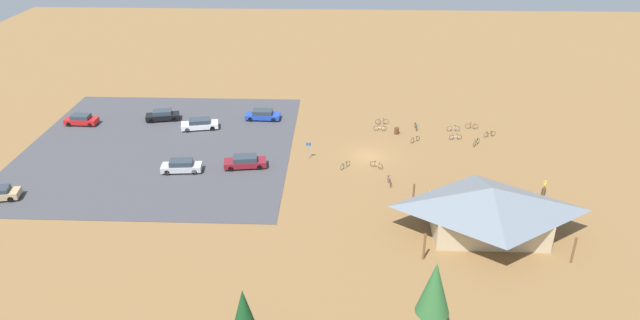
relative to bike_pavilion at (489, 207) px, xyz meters
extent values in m
plane|color=olive|center=(10.45, -15.67, -2.81)|extent=(160.00, 160.00, 0.00)
cube|color=#424247|center=(36.16, -17.31, -2.79)|extent=(32.47, 33.56, 0.05)
cube|color=#C6B28E|center=(0.00, 0.00, -1.49)|extent=(10.23, 6.21, 2.65)
pyramid|color=slate|center=(0.00, 0.00, 0.93)|extent=(13.31, 9.29, 2.18)
cylinder|color=brown|center=(-6.42, -4.41, -1.49)|extent=(0.20, 0.20, 2.65)
cylinder|color=brown|center=(6.42, -4.41, -1.49)|extent=(0.20, 0.20, 2.65)
cylinder|color=brown|center=(-6.42, 4.41, -1.49)|extent=(0.20, 0.20, 2.65)
cylinder|color=brown|center=(6.42, 4.41, -1.49)|extent=(0.20, 0.20, 2.65)
cylinder|color=brown|center=(6.61, -22.32, -2.36)|extent=(0.60, 0.60, 0.90)
cylinder|color=#99999E|center=(17.59, -14.79, -1.71)|extent=(0.08, 0.08, 2.20)
cube|color=#1959B2|center=(17.59, -14.79, -0.91)|extent=(0.56, 0.04, 0.40)
cone|color=#2D6633|center=(7.24, 14.30, 2.11)|extent=(2.40, 2.40, 4.21)
torus|color=black|center=(9.20, -23.26, -2.47)|extent=(0.69, 0.08, 0.69)
torus|color=black|center=(8.19, -23.20, -2.47)|extent=(0.69, 0.08, 0.69)
cylinder|color=silver|center=(8.70, -23.23, -2.35)|extent=(0.93, 0.09, 0.04)
cylinder|color=silver|center=(8.88, -23.24, -2.24)|extent=(0.04, 0.04, 0.45)
cube|color=black|center=(8.88, -23.24, -2.02)|extent=(0.20, 0.09, 0.05)
cylinder|color=silver|center=(8.29, -23.20, -2.26)|extent=(0.04, 0.04, 0.43)
cylinder|color=black|center=(8.29, -23.20, -2.04)|extent=(0.06, 0.48, 0.03)
torus|color=black|center=(7.78, -25.45, -2.44)|extent=(0.74, 0.10, 0.74)
torus|color=black|center=(8.84, -25.37, -2.44)|extent=(0.74, 0.10, 0.74)
cylinder|color=#722D9E|center=(8.31, -25.41, -2.32)|extent=(0.98, 0.11, 0.04)
cylinder|color=#722D9E|center=(8.12, -25.42, -2.24)|extent=(0.04, 0.04, 0.41)
cube|color=black|center=(8.12, -25.42, -2.03)|extent=(0.21, 0.10, 0.05)
cylinder|color=#722D9E|center=(8.73, -25.38, -2.21)|extent=(0.04, 0.04, 0.46)
cylinder|color=black|center=(8.73, -25.38, -1.98)|extent=(0.07, 0.48, 0.03)
torus|color=black|center=(-1.40, -23.49, -2.47)|extent=(0.70, 0.09, 0.70)
torus|color=black|center=(-0.38, -23.42, -2.47)|extent=(0.70, 0.09, 0.70)
cylinder|color=#B7B7BC|center=(-0.89, -23.45, -2.35)|extent=(0.94, 0.10, 0.04)
cylinder|color=#B7B7BC|center=(-1.07, -23.46, -2.24)|extent=(0.04, 0.04, 0.44)
cube|color=black|center=(-1.07, -23.46, -2.02)|extent=(0.20, 0.09, 0.05)
cylinder|color=#B7B7BC|center=(-0.48, -23.42, -2.22)|extent=(0.04, 0.04, 0.50)
cylinder|color=black|center=(-0.48, -23.42, -1.97)|extent=(0.06, 0.48, 0.03)
torus|color=black|center=(-2.95, -24.40, -2.45)|extent=(0.72, 0.13, 0.73)
torus|color=black|center=(-3.91, -24.27, -2.45)|extent=(0.72, 0.13, 0.73)
cylinder|color=red|center=(-3.43, -24.34, -2.33)|extent=(0.89, 0.15, 0.04)
cylinder|color=red|center=(-3.26, -24.36, -2.22)|extent=(0.04, 0.04, 0.46)
cube|color=black|center=(-3.26, -24.36, -1.99)|extent=(0.21, 0.11, 0.05)
cylinder|color=red|center=(-3.82, -24.29, -2.22)|extent=(0.04, 0.04, 0.46)
cylinder|color=black|center=(-3.82, -24.29, -1.99)|extent=(0.09, 0.48, 0.03)
torus|color=black|center=(-5.74, -22.11, -2.48)|extent=(0.65, 0.28, 0.68)
torus|color=black|center=(-4.76, -21.73, -2.48)|extent=(0.65, 0.28, 0.68)
cylinder|color=black|center=(-5.25, -21.92, -2.36)|extent=(0.91, 0.38, 0.04)
cylinder|color=black|center=(-5.42, -21.99, -2.27)|extent=(0.04, 0.04, 0.41)
cube|color=black|center=(-5.42, -21.99, -2.07)|extent=(0.22, 0.15, 0.05)
cylinder|color=black|center=(-4.86, -21.77, -2.28)|extent=(0.04, 0.04, 0.40)
cylinder|color=black|center=(-4.86, -21.77, -2.08)|extent=(0.20, 0.46, 0.03)
torus|color=black|center=(3.99, -24.41, -2.45)|extent=(0.10, 0.72, 0.72)
torus|color=black|center=(3.91, -23.46, -2.45)|extent=(0.10, 0.72, 0.72)
cylinder|color=#2347B7|center=(3.95, -23.94, -2.33)|extent=(0.11, 0.88, 0.04)
cylinder|color=#2347B7|center=(3.96, -24.11, -2.24)|extent=(0.04, 0.04, 0.43)
cube|color=black|center=(3.96, -24.11, -2.02)|extent=(0.10, 0.21, 0.05)
cylinder|color=#2347B7|center=(3.91, -23.56, -2.23)|extent=(0.04, 0.04, 0.44)
cylinder|color=black|center=(3.91, -23.56, -2.01)|extent=(0.48, 0.07, 0.03)
torus|color=black|center=(4.07, -20.33, -2.49)|extent=(0.50, 0.48, 0.65)
torus|color=black|center=(4.85, -19.58, -2.49)|extent=(0.50, 0.48, 0.65)
cylinder|color=orange|center=(4.46, -19.95, -2.38)|extent=(0.74, 0.71, 0.04)
cylinder|color=orange|center=(4.32, -20.09, -2.32)|extent=(0.04, 0.04, 0.34)
cube|color=black|center=(4.32, -20.09, -2.15)|extent=(0.20, 0.20, 0.05)
cylinder|color=orange|center=(4.77, -19.66, -2.29)|extent=(0.04, 0.04, 0.39)
cylinder|color=black|center=(4.77, -19.66, -2.10)|extent=(0.35, 0.37, 0.03)
torus|color=black|center=(12.93, -12.98, -2.48)|extent=(0.45, 0.56, 0.67)
torus|color=black|center=(13.60, -12.12, -2.48)|extent=(0.45, 0.56, 0.67)
cylinder|color=#197A7F|center=(13.26, -12.55, -2.37)|extent=(0.64, 0.81, 0.04)
cylinder|color=#197A7F|center=(13.14, -12.70, -2.29)|extent=(0.04, 0.04, 0.38)
cube|color=black|center=(13.14, -12.70, -2.10)|extent=(0.19, 0.21, 0.05)
cylinder|color=#197A7F|center=(13.53, -12.20, -2.27)|extent=(0.04, 0.04, 0.40)
cylinder|color=black|center=(13.53, -12.20, -2.07)|extent=(0.40, 0.32, 0.03)
torus|color=black|center=(-3.30, -19.67, -2.44)|extent=(0.48, 0.64, 0.76)
torus|color=black|center=(-2.73, -18.89, -2.44)|extent=(0.48, 0.64, 0.76)
cylinder|color=#1E7F38|center=(-3.02, -19.28, -2.31)|extent=(0.55, 0.74, 0.04)
cylinder|color=#1E7F38|center=(-3.12, -19.42, -2.21)|extent=(0.04, 0.04, 0.45)
cube|color=black|center=(-3.12, -19.42, -1.98)|extent=(0.18, 0.21, 0.05)
cylinder|color=#1E7F38|center=(-2.79, -18.97, -2.20)|extent=(0.04, 0.04, 0.47)
cylinder|color=black|center=(-2.79, -18.97, -1.96)|extent=(0.41, 0.31, 0.03)
torus|color=black|center=(10.11, -13.03, -2.48)|extent=(0.57, 0.41, 0.67)
torus|color=black|center=(9.24, -12.44, -2.48)|extent=(0.57, 0.41, 0.67)
cylinder|color=yellow|center=(9.67, -12.74, -2.37)|extent=(0.82, 0.58, 0.04)
cylinder|color=yellow|center=(9.83, -12.84, -2.27)|extent=(0.04, 0.04, 0.43)
cube|color=black|center=(9.83, -12.84, -2.05)|extent=(0.21, 0.18, 0.05)
cylinder|color=yellow|center=(9.33, -12.50, -2.25)|extent=(0.04, 0.04, 0.46)
cylinder|color=black|center=(9.33, -12.50, -2.02)|extent=(0.30, 0.41, 0.03)
torus|color=black|center=(-1.20, -20.92, -2.49)|extent=(0.65, 0.12, 0.65)
torus|color=black|center=(-0.23, -20.80, -2.49)|extent=(0.65, 0.12, 0.65)
cylinder|color=silver|center=(-0.71, -20.86, -2.38)|extent=(0.90, 0.15, 0.04)
cylinder|color=silver|center=(-0.89, -20.88, -2.27)|extent=(0.04, 0.04, 0.43)
cube|color=black|center=(-0.89, -20.88, -2.06)|extent=(0.21, 0.10, 0.05)
cylinder|color=silver|center=(-0.32, -20.81, -2.29)|extent=(0.04, 0.04, 0.40)
cylinder|color=black|center=(-0.32, -20.81, -2.09)|extent=(0.09, 0.48, 0.03)
torus|color=black|center=(8.38, -8.36, -2.46)|extent=(0.14, 0.70, 0.70)
torus|color=black|center=(8.54, -9.43, -2.46)|extent=(0.14, 0.70, 0.70)
cylinder|color=#722D9E|center=(8.46, -8.89, -2.35)|extent=(0.18, 0.99, 0.04)
cylinder|color=#722D9E|center=(8.43, -8.70, -2.25)|extent=(0.04, 0.04, 0.42)
cube|color=black|center=(8.43, -8.70, -2.04)|extent=(0.11, 0.21, 0.05)
cylinder|color=#722D9E|center=(8.52, -9.32, -2.21)|extent=(0.04, 0.04, 0.50)
cylinder|color=black|center=(8.52, -9.32, -1.96)|extent=(0.48, 0.10, 0.03)
cube|color=#BCBCC1|center=(31.74, -10.90, -2.22)|extent=(4.61, 2.12, 0.65)
cube|color=#2D3842|center=(31.74, -10.90, -1.60)|extent=(2.63, 1.73, 0.58)
cylinder|color=black|center=(33.19, -10.01, -2.44)|extent=(0.66, 0.28, 0.64)
cylinder|color=black|center=(33.33, -11.51, -2.44)|extent=(0.66, 0.28, 0.64)
cylinder|color=black|center=(30.16, -10.28, -2.44)|extent=(0.66, 0.28, 0.64)
cylinder|color=black|center=(30.30, -11.78, -2.44)|extent=(0.66, 0.28, 0.64)
cube|color=white|center=(32.38, -22.84, -2.23)|extent=(5.03, 2.80, 0.63)
cube|color=#2D3842|center=(32.38, -22.84, -1.63)|extent=(2.94, 2.15, 0.56)
cylinder|color=black|center=(33.79, -21.70, -2.44)|extent=(0.67, 0.35, 0.64)
cylinder|color=black|center=(34.13, -23.30, -2.44)|extent=(0.67, 0.35, 0.64)
cylinder|color=black|center=(30.63, -22.38, -2.44)|extent=(0.67, 0.35, 0.64)
cylinder|color=black|center=(30.97, -23.97, -2.44)|extent=(0.67, 0.35, 0.64)
cube|color=maroon|center=(24.73, -12.25, -2.21)|extent=(5.02, 2.54, 0.66)
cube|color=#2D3842|center=(24.73, -12.25, -1.62)|extent=(2.90, 2.01, 0.54)
cylinder|color=black|center=(26.22, -11.20, -2.44)|extent=(0.67, 0.31, 0.64)
cylinder|color=black|center=(26.47, -12.81, -2.44)|extent=(0.67, 0.31, 0.64)
cylinder|color=black|center=(23.00, -11.68, -2.44)|extent=(0.67, 0.31, 0.64)
cylinder|color=black|center=(23.24, -13.30, -2.44)|extent=(0.67, 0.31, 0.64)
cylinder|color=black|center=(47.66, -3.65, -2.44)|extent=(0.67, 0.34, 0.64)
cylinder|color=black|center=(47.97, -5.18, -2.44)|extent=(0.67, 0.34, 0.64)
cube|color=#1E42B2|center=(24.51, -26.36, -2.25)|extent=(4.69, 1.97, 0.59)
cube|color=#2D3842|center=(24.51, -26.36, -1.67)|extent=(2.64, 1.70, 0.57)
cylinder|color=black|center=(26.11, -25.56, -2.44)|extent=(0.64, 0.23, 0.64)
cylinder|color=black|center=(26.07, -27.22, -2.44)|extent=(0.64, 0.23, 0.64)
cylinder|color=black|center=(22.94, -25.50, -2.44)|extent=(0.64, 0.23, 0.64)
cylinder|color=black|center=(22.91, -27.15, -2.44)|extent=(0.64, 0.23, 0.64)
cube|color=black|center=(38.09, -25.58, -2.21)|extent=(4.68, 2.67, 0.67)
cube|color=#2D3842|center=(38.09, -25.58, -1.60)|extent=(2.74, 2.05, 0.54)
cylinder|color=black|center=(39.39, -24.50, -2.44)|extent=(0.67, 0.35, 0.64)
cylinder|color=black|center=(39.72, -26.02, -2.44)|extent=(0.67, 0.35, 0.64)
cylinder|color=black|center=(36.46, -25.14, -2.44)|extent=(0.67, 0.35, 0.64)
cylinder|color=black|center=(36.80, -26.66, -2.44)|extent=(0.67, 0.35, 0.64)
cube|color=red|center=(48.53, -23.67, -2.21)|extent=(4.26, 1.83, 0.66)
cube|color=#2D3842|center=(48.53, -23.67, -1.62)|extent=(2.40, 1.58, 0.53)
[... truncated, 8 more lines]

